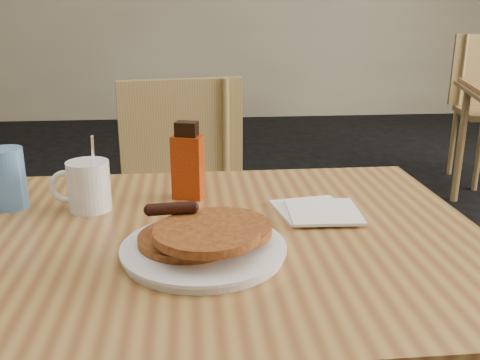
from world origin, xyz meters
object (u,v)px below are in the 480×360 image
at_px(main_table, 170,254).
at_px(syrup_bottle, 188,163).
at_px(chair_main_far, 183,196).
at_px(pancake_plate, 204,242).
at_px(coffee_mug, 88,185).
at_px(blue_tumbler, 8,178).

height_order(main_table, syrup_bottle, syrup_bottle).
xyz_separation_m(main_table, chair_main_far, (0.02, 0.76, -0.15)).
relative_size(main_table, pancake_plate, 4.37).
bearing_deg(pancake_plate, syrup_bottle, 95.14).
distance_m(main_table, syrup_bottle, 0.25).
distance_m(main_table, coffee_mug, 0.25).
bearing_deg(pancake_plate, main_table, 125.53).
height_order(coffee_mug, syrup_bottle, syrup_bottle).
distance_m(chair_main_far, blue_tumbler, 0.73).
height_order(chair_main_far, coffee_mug, chair_main_far).
distance_m(pancake_plate, blue_tumbler, 0.50).
height_order(chair_main_far, syrup_bottle, chair_main_far).
bearing_deg(syrup_bottle, pancake_plate, -67.72).
relative_size(chair_main_far, syrup_bottle, 5.32).
xyz_separation_m(chair_main_far, syrup_bottle, (0.02, -0.55, 0.27)).
bearing_deg(chair_main_far, pancake_plate, -96.82).
height_order(main_table, chair_main_far, chair_main_far).
relative_size(chair_main_far, blue_tumbler, 7.14).
bearing_deg(blue_tumbler, pancake_plate, -33.81).
relative_size(pancake_plate, coffee_mug, 1.73).
distance_m(syrup_bottle, blue_tumbler, 0.39).
bearing_deg(blue_tumbler, main_table, -27.99).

